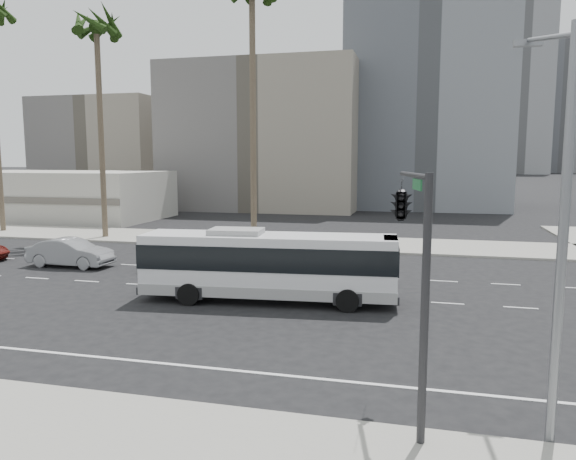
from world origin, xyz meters
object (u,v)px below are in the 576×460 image
(city_bus, at_px, (268,264))
(car_a, at_px, (180,259))
(streetlight_corner, at_px, (558,201))
(car_b, at_px, (71,253))
(palm_mid, at_px, (97,32))
(traffic_signal, at_px, (404,209))

(city_bus, distance_m, car_a, 8.28)
(city_bus, bearing_deg, streetlight_corner, -51.38)
(car_a, bearing_deg, car_b, 87.67)
(city_bus, relative_size, car_b, 2.27)
(car_a, height_order, car_b, car_b)
(car_b, height_order, palm_mid, palm_mid)
(palm_mid, bearing_deg, city_bus, -40.69)
(car_b, bearing_deg, car_a, -87.72)
(car_b, bearing_deg, traffic_signal, -122.89)
(city_bus, xyz_separation_m, car_b, (-13.51, 4.77, -0.87))
(streetlight_corner, bearing_deg, car_a, 134.39)
(car_a, xyz_separation_m, traffic_signal, (12.67, -13.32, 4.29))
(city_bus, relative_size, traffic_signal, 1.90)
(city_bus, xyz_separation_m, car_a, (-6.59, 4.92, -0.97))
(car_a, relative_size, palm_mid, 0.24)
(city_bus, distance_m, car_b, 14.35)
(car_a, distance_m, palm_mid, 21.79)
(city_bus, height_order, palm_mid, palm_mid)
(streetlight_corner, bearing_deg, car_b, 144.56)
(city_bus, relative_size, car_a, 2.66)
(traffic_signal, bearing_deg, streetlight_corner, -35.51)
(traffic_signal, bearing_deg, palm_mid, 123.30)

